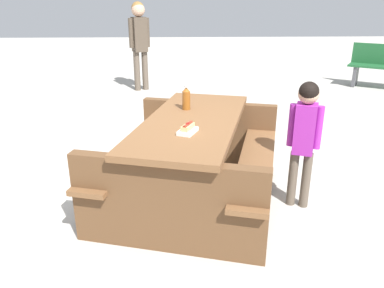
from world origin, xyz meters
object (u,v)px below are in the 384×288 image
at_px(hotdog_tray, 188,129).
at_px(picnic_table, 192,153).
at_px(bystander_adult, 139,35).
at_px(child_in_coat, 305,129).
at_px(soda_bottle, 186,98).

bearing_deg(hotdog_tray, picnic_table, 172.56).
height_order(picnic_table, bystander_adult, bystander_adult).
xyz_separation_m(hotdog_tray, bystander_adult, (-4.75, -0.78, 0.27)).
xyz_separation_m(picnic_table, child_in_coat, (0.17, 0.92, 0.26)).
distance_m(child_in_coat, bystander_adult, 4.90).
bearing_deg(soda_bottle, child_in_coat, 63.68).
bearing_deg(picnic_table, soda_bottle, -172.48).
xyz_separation_m(soda_bottle, child_in_coat, (0.47, 0.96, -0.15)).
bearing_deg(hotdog_tray, soda_bottle, 179.55).
xyz_separation_m(picnic_table, soda_bottle, (-0.31, -0.04, 0.41)).
bearing_deg(child_in_coat, soda_bottle, -116.32).
height_order(hotdog_tray, bystander_adult, bystander_adult).
height_order(picnic_table, hotdog_tray, hotdog_tray).
height_order(picnic_table, soda_bottle, soda_bottle).
height_order(picnic_table, child_in_coat, child_in_coat).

